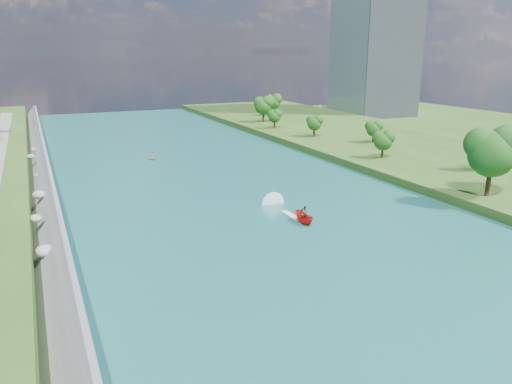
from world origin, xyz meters
name	(u,v)px	position (x,y,z in m)	size (l,w,h in m)	color
ground	(290,240)	(0.00, 0.00, 0.00)	(260.00, 260.00, 0.00)	#2D5119
river_water	(228,196)	(0.00, 20.00, 0.05)	(55.00, 240.00, 0.10)	#175954
berm_east	(469,163)	(49.50, 20.00, 0.75)	(44.00, 240.00, 1.50)	#2D5119
riprap_bank	(44,208)	(-25.87, 19.02, 1.83)	(4.35, 236.00, 4.42)	slate
office_tower	(376,25)	(82.50, 95.00, 30.00)	(22.00, 22.00, 60.00)	gray
trees_east	(432,142)	(37.29, 17.59, 6.02)	(19.03, 144.34, 11.77)	#165015
motorboat	(297,214)	(4.40, 6.29, 0.73)	(3.60, 18.73, 2.02)	red
raft	(153,158)	(-4.41, 50.96, 0.46)	(2.84, 3.10, 1.65)	#989AA0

